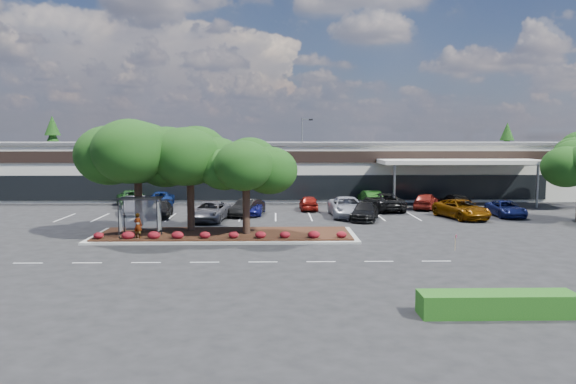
{
  "coord_description": "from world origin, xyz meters",
  "views": [
    {
      "loc": [
        1.51,
        -34.32,
        6.83
      ],
      "look_at": [
        2.47,
        8.98,
        2.6
      ],
      "focal_mm": 35.0,
      "sensor_mm": 36.0,
      "label": 1
    }
  ],
  "objects_px": {
    "light_pole": "(303,163)",
    "survey_stake": "(456,240)",
    "car_0": "(135,205)",
    "car_1": "(160,210)"
  },
  "relations": [
    {
      "from": "light_pole",
      "to": "survey_stake",
      "type": "distance_m",
      "value": 30.32
    },
    {
      "from": "light_pole",
      "to": "car_0",
      "type": "distance_m",
      "value": 20.21
    },
    {
      "from": "light_pole",
      "to": "car_0",
      "type": "bearing_deg",
      "value": -141.53
    },
    {
      "from": "car_1",
      "to": "survey_stake",
      "type": "bearing_deg",
      "value": -38.78
    },
    {
      "from": "car_1",
      "to": "car_0",
      "type": "bearing_deg",
      "value": 138.35
    },
    {
      "from": "survey_stake",
      "to": "car_1",
      "type": "xyz_separation_m",
      "value": [
        -20.78,
        14.6,
        0.05
      ]
    },
    {
      "from": "light_pole",
      "to": "survey_stake",
      "type": "bearing_deg",
      "value": -74.95
    },
    {
      "from": "survey_stake",
      "to": "car_0",
      "type": "height_order",
      "value": "car_0"
    },
    {
      "from": "car_0",
      "to": "survey_stake",
      "type": "bearing_deg",
      "value": -43.64
    },
    {
      "from": "light_pole",
      "to": "car_1",
      "type": "relative_size",
      "value": 1.95
    }
  ]
}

